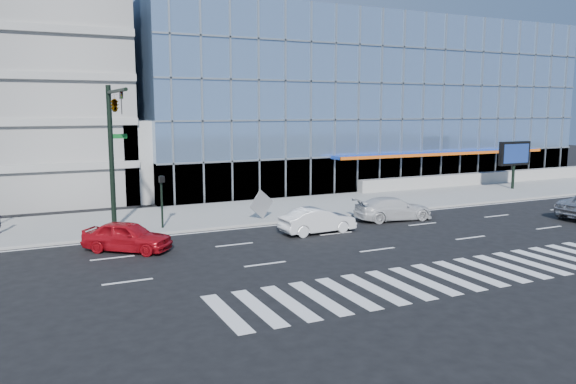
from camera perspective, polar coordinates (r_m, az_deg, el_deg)
name	(u,v)px	position (r m, az deg, el deg)	size (l,w,h in m)	color
ground	(336,234)	(31.34, 4.91, -4.23)	(160.00, 160.00, 0.00)	black
sidewalk	(277,209)	(38.30, -1.16, -1.76)	(120.00, 8.00, 0.15)	gray
theatre_building	(327,103)	(60.10, 3.97, 9.03)	(42.00, 26.00, 15.00)	#6F90BA
ramp_block	(155,158)	(45.52, -13.36, 3.35)	(6.00, 8.00, 6.00)	gray
retaining_wall	(498,177)	(55.15, 20.53, 1.44)	(30.00, 0.80, 1.00)	gray
traffic_signal	(114,122)	(31.25, -17.29, 6.79)	(1.14, 5.74, 8.00)	black
ped_signal_post	(162,193)	(32.41, -12.70, -0.13)	(0.30, 0.33, 3.00)	black
marquee_sign	(514,154)	(51.01, 22.01, 3.57)	(3.20, 0.43, 4.00)	black
white_suv	(393,209)	(35.46, 10.63, -1.68)	(2.01, 4.93, 1.43)	silver
white_sedan	(318,220)	(31.28, 3.02, -2.91)	(1.50, 4.30, 1.42)	silver
red_sedan	(127,236)	(28.37, -16.01, -4.35)	(1.74, 4.33, 1.48)	#B20D17
tilted_panel	(262,204)	(34.48, -2.71, -1.24)	(1.30, 0.06, 1.30)	gray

